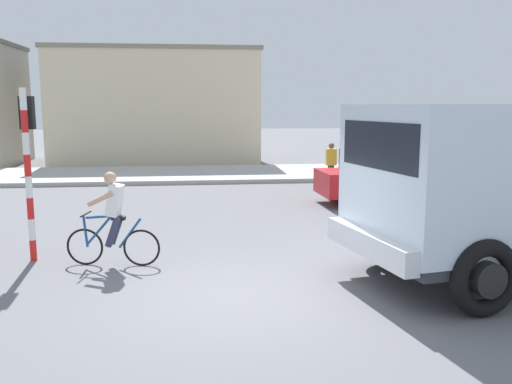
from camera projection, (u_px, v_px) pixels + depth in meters
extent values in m
plane|color=slate|center=(243.00, 295.00, 8.24)|extent=(120.00, 120.00, 0.00)
cube|color=#ADADA8|center=(212.00, 174.00, 22.28)|extent=(80.00, 5.00, 0.16)
cube|color=#2D3338|center=(512.00, 242.00, 9.00)|extent=(5.47, 3.37, 0.16)
cube|color=silver|center=(368.00, 244.00, 8.17)|extent=(0.69, 2.38, 0.36)
cube|color=black|center=(381.00, 145.00, 7.98)|extent=(0.52, 2.11, 0.70)
torus|color=black|center=(485.00, 278.00, 7.33)|extent=(1.13, 0.44, 1.10)
cylinder|color=black|center=(485.00, 278.00, 7.33)|extent=(0.54, 0.39, 0.50)
torus|color=black|center=(386.00, 236.00, 9.74)|extent=(1.13, 0.44, 1.10)
cylinder|color=black|center=(386.00, 236.00, 9.74)|extent=(0.54, 0.39, 0.50)
torus|color=black|center=(85.00, 247.00, 9.77)|extent=(0.68, 0.16, 0.68)
torus|color=black|center=(142.00, 248.00, 9.70)|extent=(0.68, 0.16, 0.68)
cylinder|color=#1E4C8C|center=(102.00, 217.00, 9.66)|extent=(0.60, 0.15, 0.09)
cylinder|color=#1E4C8C|center=(100.00, 230.00, 9.70)|extent=(0.51, 0.13, 0.57)
cylinder|color=#1E4C8C|center=(130.00, 233.00, 9.67)|extent=(0.44, 0.12, 0.57)
cylinder|color=#1E4C8C|center=(85.00, 231.00, 9.72)|extent=(0.10, 0.06, 0.59)
cylinder|color=black|center=(86.00, 214.00, 9.67)|extent=(0.12, 0.50, 0.03)
cube|color=black|center=(118.00, 218.00, 9.64)|extent=(0.26, 0.16, 0.06)
cube|color=white|center=(115.00, 200.00, 9.59)|extent=(0.35, 0.37, 0.59)
sphere|color=tan|center=(110.00, 178.00, 9.53)|extent=(0.22, 0.22, 0.22)
cylinder|color=#2D334C|center=(113.00, 232.00, 9.58)|extent=(0.32, 0.17, 0.57)
cylinder|color=tan|center=(101.00, 199.00, 9.44)|extent=(0.50, 0.18, 0.29)
cylinder|color=#2D334C|center=(116.00, 229.00, 9.78)|extent=(0.32, 0.17, 0.57)
cylinder|color=tan|center=(107.00, 196.00, 9.75)|extent=(0.50, 0.18, 0.29)
cylinder|color=red|center=(33.00, 250.00, 10.06)|extent=(0.12, 0.12, 0.40)
cylinder|color=white|center=(32.00, 229.00, 10.00)|extent=(0.12, 0.12, 0.40)
cylinder|color=red|center=(30.00, 208.00, 9.93)|extent=(0.12, 0.12, 0.40)
cylinder|color=white|center=(29.00, 187.00, 9.87)|extent=(0.12, 0.12, 0.40)
cylinder|color=red|center=(28.00, 165.00, 9.80)|extent=(0.12, 0.12, 0.40)
cylinder|color=white|center=(26.00, 143.00, 9.74)|extent=(0.12, 0.12, 0.40)
cylinder|color=red|center=(25.00, 121.00, 9.68)|extent=(0.12, 0.12, 0.40)
cylinder|color=white|center=(23.00, 99.00, 9.61)|extent=(0.12, 0.12, 0.40)
cube|color=black|center=(27.00, 113.00, 9.83)|extent=(0.24, 0.20, 0.60)
sphere|color=orange|center=(29.00, 113.00, 9.95)|extent=(0.14, 0.14, 0.14)
cube|color=#B7B7BC|center=(466.00, 172.00, 18.10)|extent=(4.32, 2.77, 0.70)
cube|color=black|center=(471.00, 153.00, 18.06)|extent=(2.52, 2.01, 0.60)
cylinder|color=black|center=(456.00, 188.00, 16.91)|extent=(0.63, 0.34, 0.60)
cylinder|color=black|center=(420.00, 181.00, 18.45)|extent=(0.63, 0.34, 0.60)
cylinder|color=black|center=(475.00, 178.00, 19.41)|extent=(0.63, 0.34, 0.60)
cube|color=red|center=(386.00, 182.00, 15.89)|extent=(4.07, 1.88, 0.70)
cube|color=black|center=(382.00, 160.00, 15.76)|extent=(2.26, 1.54, 0.60)
cylinder|color=black|center=(413.00, 188.00, 16.96)|extent=(0.61, 0.21, 0.60)
cylinder|color=black|center=(439.00, 197.00, 15.31)|extent=(0.61, 0.21, 0.60)
cylinder|color=black|center=(337.00, 190.00, 16.58)|extent=(0.61, 0.21, 0.60)
cylinder|color=black|center=(356.00, 199.00, 14.92)|extent=(0.61, 0.21, 0.60)
cylinder|color=#2D334C|center=(331.00, 177.00, 18.56)|extent=(0.22, 0.22, 0.85)
cube|color=gold|center=(331.00, 157.00, 18.45)|extent=(0.34, 0.22, 0.56)
sphere|color=brown|center=(331.00, 146.00, 18.39)|extent=(0.20, 0.20, 0.20)
cube|color=beige|center=(158.00, 108.00, 27.74)|extent=(10.11, 5.43, 5.48)
cube|color=gray|center=(156.00, 52.00, 27.29)|extent=(10.31, 5.54, 0.20)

